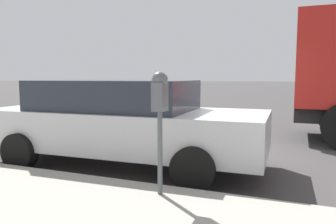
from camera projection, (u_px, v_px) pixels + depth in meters
The scene contains 3 objects.
ground_plane at pixel (203, 159), 6.39m from camera, with size 220.00×220.00×0.00m, color #3D3A3A.
parking_meter at pixel (160, 101), 3.86m from camera, with size 0.21×0.19×1.48m.
car_silver at pixel (122, 121), 5.88m from camera, with size 2.17×5.01×1.53m.
Camera 1 is at (-6.06, -1.69, 1.59)m, focal length 35.00 mm.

